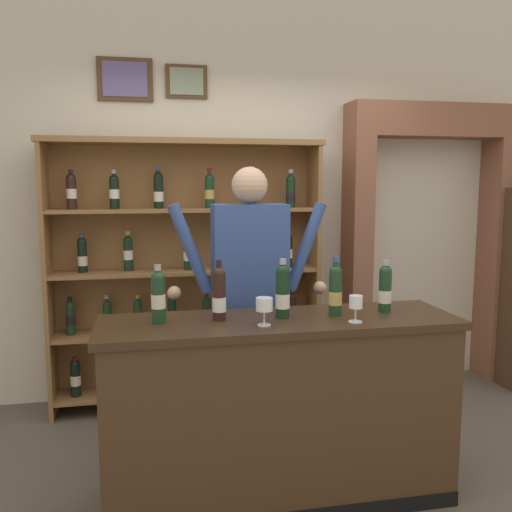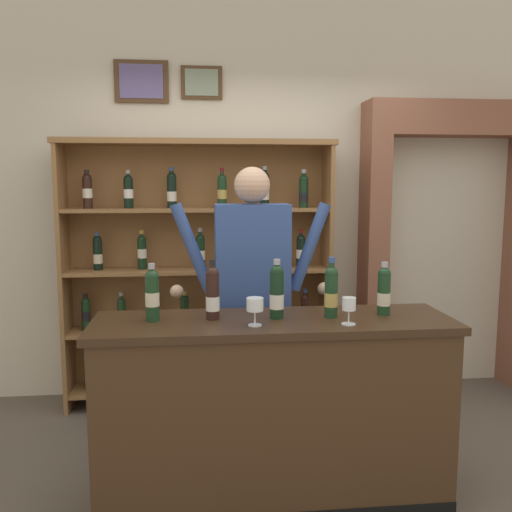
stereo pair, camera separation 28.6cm
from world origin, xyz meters
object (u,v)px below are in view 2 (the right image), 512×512
(tasting_bottle_riserva, at_px, (152,294))
(tasting_bottle_bianco, at_px, (331,291))
(wine_glass_left, at_px, (349,306))
(wine_shelf, at_px, (199,267))
(tasting_bottle_chianti, at_px, (384,290))
(tasting_bottle_rosso, at_px, (277,291))
(tasting_bottle_brunello, at_px, (213,293))
(tasting_counter, at_px, (273,411))
(wine_glass_center, at_px, (255,305))
(shopkeeper, at_px, (252,279))

(tasting_bottle_riserva, bearing_deg, tasting_bottle_bianco, -1.24)
(wine_glass_left, bearing_deg, tasting_bottle_riserva, 169.58)
(wine_shelf, distance_m, tasting_bottle_chianti, 1.66)
(tasting_bottle_riserva, bearing_deg, tasting_bottle_rosso, -1.27)
(wine_shelf, height_order, tasting_bottle_brunello, wine_shelf)
(wine_shelf, distance_m, tasting_bottle_brunello, 1.35)
(tasting_counter, height_order, wine_glass_center, wine_glass_center)
(tasting_bottle_rosso, height_order, tasting_bottle_chianti, tasting_bottle_rosso)
(wine_glass_center, bearing_deg, wine_glass_left, -3.47)
(wine_glass_center, bearing_deg, tasting_bottle_bianco, 17.56)
(shopkeeper, height_order, tasting_bottle_rosso, shopkeeper)
(shopkeeper, height_order, tasting_bottle_riserva, shopkeeper)
(tasting_counter, bearing_deg, wine_glass_center, -132.88)
(wine_shelf, xyz_separation_m, tasting_bottle_brunello, (0.07, -1.35, 0.08))
(shopkeeper, relative_size, tasting_bottle_chianti, 6.29)
(shopkeeper, distance_m, tasting_bottle_rosso, 0.51)
(shopkeeper, relative_size, tasting_bottle_rosso, 5.76)
(tasting_bottle_riserva, distance_m, tasting_bottle_brunello, 0.30)
(tasting_counter, height_order, shopkeeper, shopkeeper)
(tasting_bottle_riserva, xyz_separation_m, tasting_bottle_brunello, (0.30, 0.00, -0.00))
(tasting_bottle_chianti, height_order, wine_glass_center, tasting_bottle_chianti)
(shopkeeper, xyz_separation_m, tasting_bottle_riserva, (-0.55, -0.49, 0.02))
(shopkeeper, relative_size, wine_glass_left, 12.98)
(wine_shelf, relative_size, tasting_bottle_brunello, 6.53)
(tasting_counter, distance_m, tasting_bottle_chianti, 0.86)
(tasting_bottle_brunello, relative_size, tasting_bottle_bianco, 0.98)
(tasting_bottle_bianco, bearing_deg, wine_glass_center, -162.44)
(tasting_bottle_rosso, relative_size, tasting_bottle_chianti, 1.09)
(tasting_bottle_bianco, distance_m, tasting_bottle_chianti, 0.29)
(tasting_bottle_brunello, distance_m, tasting_bottle_chianti, 0.90)
(tasting_counter, height_order, tasting_bottle_rosso, tasting_bottle_rosso)
(wine_glass_left, bearing_deg, wine_shelf, 115.47)
(tasting_counter, relative_size, tasting_bottle_bianco, 5.88)
(tasting_bottle_brunello, distance_m, wine_glass_left, 0.68)
(tasting_bottle_riserva, bearing_deg, tasting_bottle_brunello, 0.38)
(shopkeeper, relative_size, tasting_bottle_riserva, 6.03)
(tasting_bottle_bianco, bearing_deg, tasting_bottle_brunello, 177.95)
(tasting_bottle_riserva, distance_m, tasting_bottle_bianco, 0.91)
(tasting_bottle_riserva, xyz_separation_m, wine_glass_center, (0.50, -0.15, -0.04))
(wine_shelf, relative_size, tasting_counter, 1.09)
(wine_shelf, distance_m, tasting_bottle_bianco, 1.53)
(tasting_bottle_riserva, relative_size, tasting_bottle_brunello, 0.95)
(tasting_counter, relative_size, wine_glass_left, 13.55)
(tasting_bottle_rosso, distance_m, tasting_bottle_chianti, 0.57)
(tasting_bottle_riserva, distance_m, tasting_bottle_rosso, 0.63)
(tasting_bottle_rosso, bearing_deg, tasting_counter, -134.15)
(tasting_bottle_bianco, bearing_deg, wine_glass_left, -72.07)
(shopkeeper, xyz_separation_m, tasting_bottle_chianti, (0.65, -0.49, 0.01))
(wine_shelf, relative_size, tasting_bottle_bianco, 6.41)
(tasting_bottle_rosso, relative_size, wine_glass_center, 2.21)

